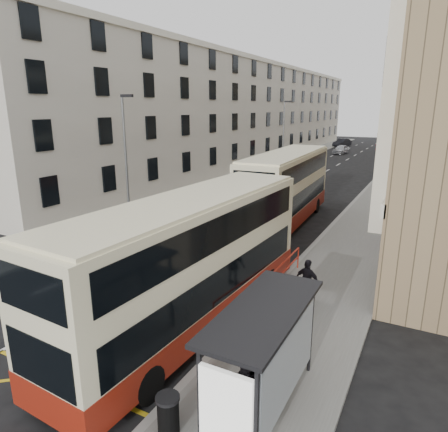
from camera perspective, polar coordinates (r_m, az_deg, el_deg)
The scene contains 21 objects.
ground at distance 15.62m, azimuth -24.61°, elevation -14.41°, with size 200.00×200.00×0.00m, color black.
pavement_right at distance 38.71m, azimuth 22.50°, elevation 3.26°, with size 4.00×120.00×0.15m, color slate.
pavement_left at distance 42.91m, azimuth 1.46°, elevation 5.50°, with size 3.00×120.00×0.15m, color slate.
kerb_right at distance 38.94m, azimuth 19.58°, elevation 3.60°, with size 0.25×120.00×0.15m, color gray.
kerb_left at distance 42.27m, azimuth 3.29°, elevation 5.33°, with size 0.25×120.00×0.15m, color gray.
road_markings at distance 54.57m, azimuth 15.78°, elevation 6.97°, with size 10.00×110.00×0.01m, color silver, non-canonical shape.
terrace_left at distance 58.83m, azimuth 3.11°, elevation 14.45°, with size 9.18×79.00×13.25m.
bus_shelter at distance 9.60m, azimuth 5.60°, elevation -17.88°, with size 1.65×4.25×2.70m.
guard_railing at distance 15.93m, azimuth 6.98°, elevation -9.00°, with size 0.06×6.56×1.01m.
street_lamp_near at distance 26.72m, azimuth -13.83°, elevation 8.98°, with size 0.93×0.18×8.00m.
street_lamp_far at distance 52.97m, azimuth 8.57°, elevation 12.17°, with size 0.93×0.18×8.00m.
double_decker_front at distance 13.50m, azimuth -4.67°, elevation -6.72°, with size 3.21×11.60×4.58m.
double_decker_rear at distance 25.90m, azimuth 8.86°, elevation 3.95°, with size 3.17×11.73×4.64m.
litter_bin at distance 10.23m, azimuth -7.98°, elevation -26.12°, with size 0.56×0.56×0.93m.
pedestrian_near at distance 10.20m, azimuth 5.86°, elevation -24.00°, with size 0.57×0.38×1.57m, color black.
pedestrian_mid at distance 10.14m, azimuth 3.36°, elevation -23.72°, with size 0.82×0.64×1.70m, color black.
pedestrian_far at distance 15.55m, azimuth 11.81°, elevation -9.16°, with size 1.02×0.43×1.75m, color black.
white_van at distance 54.91m, azimuth 10.70°, elevation 8.12°, with size 2.52×5.46×1.52m, color silver.
car_silver at distance 68.37m, azimuth 16.37°, elevation 9.12°, with size 1.73×4.30×1.46m, color #AEAFB6.
car_dark at distance 81.16m, azimuth 16.51°, elevation 10.01°, with size 1.58×4.54×1.50m, color black.
car_red at distance 74.77m, azimuth 22.01°, elevation 9.05°, with size 1.81×4.45×1.29m, color maroon.
Camera 1 is at (11.29, -7.88, 7.38)m, focal length 32.00 mm.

